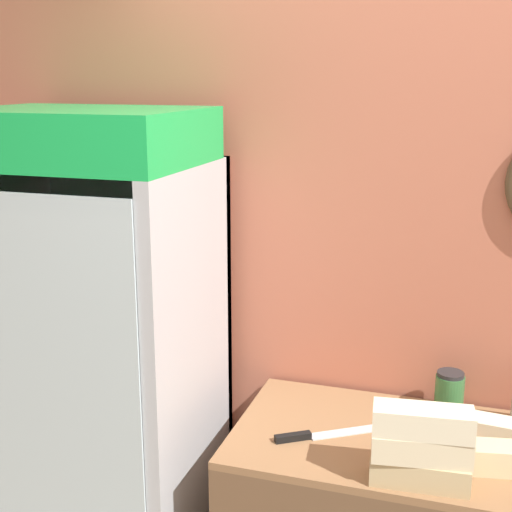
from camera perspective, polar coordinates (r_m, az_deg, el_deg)
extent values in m
cube|color=#B7664C|center=(2.59, 16.73, -2.43)|extent=(5.20, 0.06, 2.70)
cube|color=#8E6642|center=(2.41, 15.73, -14.79)|extent=(1.42, 0.64, 0.02)
cube|color=#B2B7BC|center=(2.97, -9.21, -9.21)|extent=(0.78, 0.04, 1.78)
cube|color=#B2B7BC|center=(2.91, -18.55, -10.34)|extent=(0.05, 0.67, 1.78)
cube|color=#B2B7BC|center=(2.57, -5.02, -12.96)|extent=(0.05, 0.67, 1.78)
cube|color=white|center=(2.95, -9.46, -9.41)|extent=(0.68, 0.02, 1.68)
cube|color=silver|center=(2.47, -16.25, -14.78)|extent=(0.68, 0.01, 1.68)
cube|color=green|center=(2.43, -13.86, 9.28)|extent=(0.78, 0.60, 0.18)
cube|color=silver|center=(2.78, -12.27, -14.60)|extent=(0.66, 0.55, 0.01)
cube|color=silver|center=(2.64, -12.65, -8.50)|extent=(0.66, 0.55, 0.01)
cube|color=silver|center=(2.53, -13.04, -1.80)|extent=(0.66, 0.55, 0.01)
cylinder|color=#2D6B38|center=(2.34, -16.23, -1.65)|extent=(0.08, 0.08, 0.12)
cylinder|color=#2D6B38|center=(2.32, -16.38, 0.39)|extent=(0.03, 0.03, 0.05)
cylinder|color=navy|center=(2.65, -17.88, -14.69)|extent=(0.06, 0.06, 0.14)
cylinder|color=navy|center=(2.60, -18.05, -12.82)|extent=(0.03, 0.03, 0.06)
cylinder|color=#B2231E|center=(2.39, -14.36, -8.70)|extent=(0.06, 0.06, 0.17)
cylinder|color=#B2231E|center=(2.35, -14.54, -5.99)|extent=(0.02, 0.02, 0.07)
cylinder|color=navy|center=(2.44, -16.12, -8.23)|extent=(0.06, 0.06, 0.18)
cylinder|color=navy|center=(2.39, -16.33, -5.36)|extent=(0.03, 0.03, 0.08)
cylinder|color=#2D6B38|center=(2.81, -18.74, -18.29)|extent=(0.03, 0.03, 0.06)
cube|color=tan|center=(2.17, 12.98, -16.46)|extent=(0.28, 0.12, 0.08)
cube|color=beige|center=(2.13, 13.10, -14.64)|extent=(0.29, 0.14, 0.08)
cube|color=beige|center=(2.10, 13.22, -12.75)|extent=(0.29, 0.13, 0.08)
cube|color=beige|center=(2.45, 18.20, -13.09)|extent=(0.25, 0.12, 0.08)
cube|color=beige|center=(2.30, 19.74, -15.03)|extent=(0.26, 0.14, 0.08)
cube|color=silver|center=(2.41, 6.98, -13.84)|extent=(0.21, 0.16, 0.00)
cube|color=black|center=(2.35, 2.97, -14.27)|extent=(0.11, 0.09, 0.02)
cylinder|color=#336B38|center=(2.59, 15.20, -10.59)|extent=(0.10, 0.10, 0.13)
cylinder|color=#262628|center=(2.56, 15.31, -9.10)|extent=(0.09, 0.09, 0.01)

